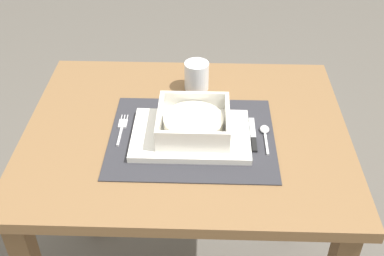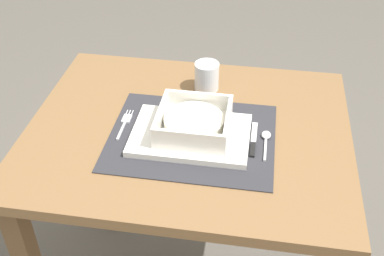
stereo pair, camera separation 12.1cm
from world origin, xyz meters
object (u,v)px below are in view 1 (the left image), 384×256
object	(u,v)px
dining_table	(187,164)
drinking_glass	(197,77)
spoon	(265,132)
butter_knife	(253,137)
fork	(122,127)
porridge_bowl	(194,123)

from	to	relation	value
dining_table	drinking_glass	size ratio (longest dim) A/B	10.16
dining_table	spoon	distance (m)	0.24
drinking_glass	dining_table	bearing A→B (deg)	-96.46
dining_table	butter_knife	size ratio (longest dim) A/B	6.30
fork	butter_knife	distance (m)	0.34
fork	spoon	distance (m)	0.37
dining_table	porridge_bowl	size ratio (longest dim) A/B	4.70
fork	spoon	world-z (taller)	spoon
fork	butter_knife	size ratio (longest dim) A/B	0.97
spoon	butter_knife	distance (m)	0.04
spoon	drinking_glass	bearing A→B (deg)	132.44
fork	spoon	size ratio (longest dim) A/B	1.14
porridge_bowl	fork	bearing A→B (deg)	173.24
dining_table	fork	bearing A→B (deg)	-176.89
dining_table	drinking_glass	xyz separation A→B (m)	(0.02, 0.19, 0.16)
drinking_glass	butter_knife	bearing A→B (deg)	-57.26
porridge_bowl	butter_knife	distance (m)	0.16
porridge_bowl	drinking_glass	bearing A→B (deg)	89.46
fork	drinking_glass	distance (m)	0.28
porridge_bowl	butter_knife	world-z (taller)	porridge_bowl
porridge_bowl	spoon	bearing A→B (deg)	3.20
porridge_bowl	drinking_glass	distance (m)	0.22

